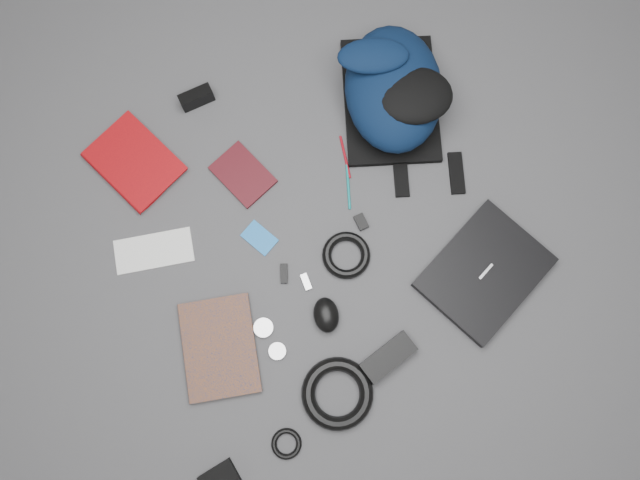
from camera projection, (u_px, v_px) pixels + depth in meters
name	position (u px, v px, depth m)	size (l,w,h in m)	color
ground	(320.00, 241.00, 1.70)	(4.00, 4.00, 0.00)	#4F4F51
backpack	(393.00, 89.00, 1.70)	(0.28, 0.41, 0.17)	black
laptop	(484.00, 272.00, 1.67)	(0.32, 0.25, 0.03)	black
textbook_red	(110.00, 185.00, 1.72)	(0.18, 0.24, 0.03)	maroon
comic_book	(184.00, 354.00, 1.63)	(0.19, 0.26, 0.02)	#B95C0D
envelope	(154.00, 251.00, 1.69)	(0.21, 0.10, 0.00)	white
dvd_case	(243.00, 175.00, 1.73)	(0.12, 0.16, 0.01)	#3C0B10
compact_camera	(197.00, 98.00, 1.76)	(0.09, 0.03, 0.05)	black
sticker_disc	(257.00, 180.00, 1.73)	(0.08, 0.08, 0.00)	white
pen_teal	(348.00, 187.00, 1.73)	(0.01, 0.01, 0.13)	#0E8183
pen_red	(345.00, 157.00, 1.75)	(0.01, 0.01, 0.13)	maroon
id_badge	(259.00, 238.00, 1.70)	(0.06, 0.09, 0.00)	blue
usb_black	(284.00, 274.00, 1.68)	(0.02, 0.05, 0.01)	black
usb_silver	(306.00, 282.00, 1.67)	(0.02, 0.04, 0.01)	silver
key_fob	(361.00, 222.00, 1.70)	(0.03, 0.04, 0.01)	black
mouse	(326.00, 315.00, 1.63)	(0.07, 0.09, 0.05)	black
headphone_left	(264.00, 328.00, 1.65)	(0.05, 0.05, 0.01)	silver
headphone_right	(277.00, 351.00, 1.63)	(0.05, 0.05, 0.01)	#B3B3B5
cable_coil	(346.00, 255.00, 1.68)	(0.13, 0.13, 0.03)	black
power_brick	(388.00, 357.00, 1.62)	(0.15, 0.06, 0.04)	black
power_cord_coil	(337.00, 394.00, 1.60)	(0.19, 0.19, 0.04)	black
earbud_coil	(286.00, 444.00, 1.59)	(0.08, 0.08, 0.01)	black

